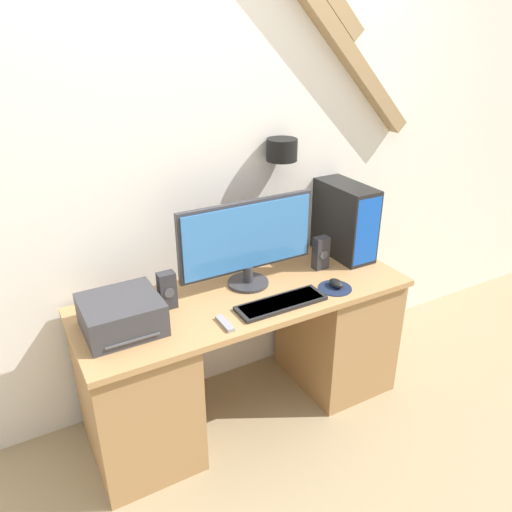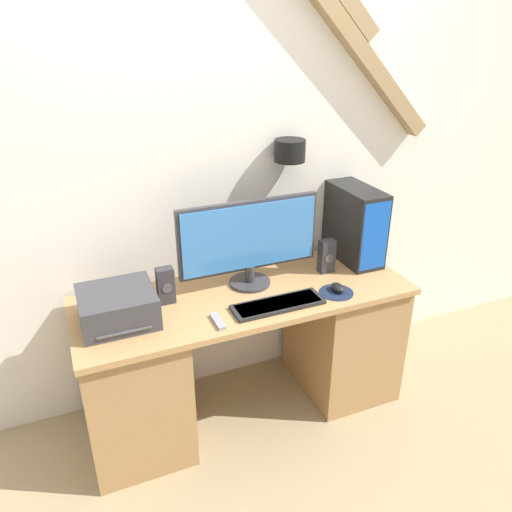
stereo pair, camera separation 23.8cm
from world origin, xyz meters
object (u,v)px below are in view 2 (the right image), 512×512
at_px(mouse, 338,288).
at_px(speaker_right, 327,256).
at_px(computer_tower, 354,223).
at_px(printer, 118,307).
at_px(keyboard, 278,304).
at_px(speaker_left, 166,286).
at_px(remote_control, 218,321).
at_px(monitor, 249,240).

relative_size(mouse, speaker_right, 0.49).
relative_size(computer_tower, printer, 1.26).
bearing_deg(printer, keyboard, -12.98).
relative_size(computer_tower, speaker_left, 2.29).
bearing_deg(speaker_left, remote_control, -58.33).
relative_size(monitor, speaker_right, 4.00).
height_order(speaker_left, speaker_right, same).
relative_size(printer, speaker_right, 1.82).
bearing_deg(speaker_right, monitor, 175.42).
xyz_separation_m(computer_tower, speaker_right, (-0.22, -0.10, -0.12)).
relative_size(mouse, printer, 0.27).
relative_size(mouse, remote_control, 0.68).
bearing_deg(monitor, keyboard, -81.56).
relative_size(keyboard, printer, 1.35).
bearing_deg(mouse, remote_control, -176.82).
bearing_deg(mouse, monitor, 145.84).
relative_size(keyboard, mouse, 4.96).
distance_m(mouse, computer_tower, 0.45).
xyz_separation_m(monitor, printer, (-0.67, -0.10, -0.17)).
bearing_deg(mouse, speaker_left, 163.97).
bearing_deg(speaker_left, speaker_right, -0.97).
height_order(keyboard, mouse, mouse).
height_order(monitor, keyboard, monitor).
xyz_separation_m(speaker_left, remote_control, (0.16, -0.27, -0.08)).
bearing_deg(computer_tower, speaker_left, -175.67).
xyz_separation_m(computer_tower, printer, (-1.31, -0.16, -0.13)).
bearing_deg(speaker_left, mouse, -16.03).
distance_m(keyboard, speaker_left, 0.53).
xyz_separation_m(monitor, computer_tower, (0.64, 0.06, -0.04)).
distance_m(mouse, printer, 1.05).
bearing_deg(monitor, mouse, -34.16).
distance_m(keyboard, computer_tower, 0.71).
bearing_deg(printer, remote_control, -25.29).
height_order(keyboard, computer_tower, computer_tower).
xyz_separation_m(speaker_right, remote_control, (-0.69, -0.25, -0.08)).
distance_m(monitor, keyboard, 0.35).
xyz_separation_m(printer, speaker_right, (1.09, 0.06, 0.02)).
height_order(computer_tower, speaker_right, computer_tower).
xyz_separation_m(speaker_left, speaker_right, (0.86, -0.01, 0.00)).
xyz_separation_m(printer, speaker_left, (0.23, 0.08, 0.02)).
height_order(monitor, speaker_right, monitor).
distance_m(printer, remote_control, 0.45).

